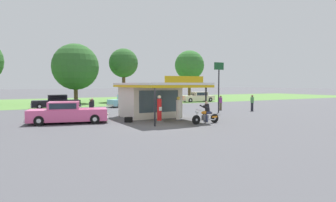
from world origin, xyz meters
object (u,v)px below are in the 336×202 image
gas_pump_nearside (159,110)px  roadside_pole_sign (219,78)px  gas_pump_offside (178,110)px  bystander_chatting_near_pumps (91,108)px  featured_classic_sedan (68,113)px  parked_car_back_row_far_right (162,98)px  bystander_admiring_sedan (252,102)px  spare_tire_stack (129,120)px  bystander_standing_back_lot (92,106)px  bystander_strolling_foreground (221,102)px  parked_car_back_row_centre (129,101)px  parked_car_back_row_right (198,97)px  motorcycle_with_rider (206,114)px  bystander_leaning_by_kiosk (181,100)px  parked_car_back_row_left (57,102)px

gas_pump_nearside → roadside_pole_sign: (8.17, 3.36, 2.40)m
gas_pump_offside → bystander_chatting_near_pumps: 7.62m
bystander_chatting_near_pumps → roadside_pole_sign: (11.76, -2.20, 2.51)m
featured_classic_sedan → parked_car_back_row_far_right: featured_classic_sedan is taller
gas_pump_nearside → bystander_admiring_sedan: size_ratio=1.19×
featured_classic_sedan → spare_tire_stack: bearing=-22.1°
bystander_standing_back_lot → bystander_strolling_foreground: bystander_strolling_foreground is taller
parked_car_back_row_far_right → spare_tire_stack: (-12.20, -17.89, -0.48)m
spare_tire_stack → bystander_strolling_foreground: bearing=20.5°
parked_car_back_row_centre → roadside_pole_sign: bearing=-67.0°
parked_car_back_row_far_right → spare_tire_stack: 21.66m
parked_car_back_row_right → motorcycle_with_rider: bearing=-123.3°
motorcycle_with_rider → parked_car_back_row_centre: bearing=87.0°
parked_car_back_row_centre → bystander_admiring_sedan: 14.61m
gas_pump_nearside → parked_car_back_row_right: 24.61m
motorcycle_with_rider → bystander_leaning_by_kiosk: (5.95, 13.24, 0.24)m
gas_pump_offside → bystander_strolling_foreground: gas_pump_offside is taller
parked_car_back_row_far_right → spare_tire_stack: parked_car_back_row_far_right is taller
featured_classic_sedan → bystander_leaning_by_kiosk: bearing=29.9°
motorcycle_with_rider → bystander_admiring_sedan: 11.30m
parked_car_back_row_left → parked_car_back_row_far_right: bearing=9.9°
gas_pump_offside → bystander_strolling_foreground: bearing=32.8°
parked_car_back_row_far_right → bystander_strolling_foreground: bearing=-90.1°
gas_pump_nearside → featured_classic_sedan: (-6.02, 2.54, -0.20)m
bystander_strolling_foreground → parked_car_back_row_centre: bearing=126.4°
gas_pump_nearside → bystander_strolling_foreground: (10.14, 5.49, -0.09)m
parked_car_back_row_right → bystander_standing_back_lot: (-19.17, -10.88, 0.08)m
gas_pump_offside → bystander_standing_back_lot: bearing=120.9°
bystander_leaning_by_kiosk → spare_tire_stack: bearing=-136.5°
motorcycle_with_rider → roadside_pole_sign: 8.51m
bystander_admiring_sedan → bystander_strolling_foreground: 3.23m
featured_classic_sedan → bystander_strolling_foreground: (16.16, 2.95, 0.11)m
gas_pump_nearside → bystander_strolling_foreground: bearing=28.4°
gas_pump_nearside → roadside_pole_sign: size_ratio=0.40×
parked_car_back_row_centre → motorcycle_with_rider: bearing=-93.0°
parked_car_back_row_left → bystander_standing_back_lot: 8.76m
gas_pump_nearside → bystander_chatting_near_pumps: gas_pump_nearside is taller
parked_car_back_row_far_right → bystander_chatting_near_pumps: size_ratio=3.76×
roadside_pole_sign → parked_car_back_row_centre: bearing=113.0°
parked_car_back_row_left → bystander_standing_back_lot: size_ratio=3.65×
parked_car_back_row_far_right → bystander_admiring_sedan: bearing=-82.1°
gas_pump_nearside → parked_car_back_row_centre: bearing=77.1°
bystander_standing_back_lot → gas_pump_nearside: bearing=-68.9°
featured_classic_sedan → bystander_standing_back_lot: bearing=58.9°
spare_tire_stack → bystander_admiring_sedan: bearing=8.7°
motorcycle_with_rider → roadside_pole_sign: size_ratio=0.47×
motorcycle_with_rider → parked_car_back_row_centre: (0.90, 17.04, 0.01)m
parked_car_back_row_right → parked_car_back_row_left: (-21.07, -2.32, -0.01)m
parked_car_back_row_far_right → bystander_leaning_by_kiosk: bystander_leaning_by_kiosk is taller
motorcycle_with_rider → roadside_pole_sign: roadside_pole_sign is taller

